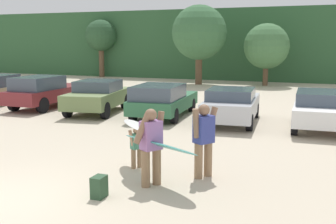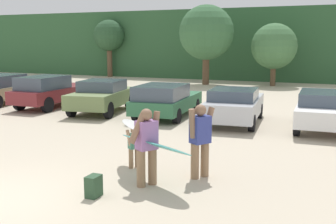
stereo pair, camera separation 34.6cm
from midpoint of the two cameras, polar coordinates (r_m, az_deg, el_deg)
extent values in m
cube|color=#2D5633|center=(39.76, 12.36, 9.10)|extent=(108.00, 12.00, 5.83)
cylinder|color=brown|center=(37.96, -9.39, 6.70)|extent=(0.46, 0.46, 2.54)
sphere|color=#284C2D|center=(37.91, -9.50, 10.38)|extent=(2.76, 2.76, 2.76)
cylinder|color=brown|center=(30.95, 3.93, 5.76)|extent=(0.50, 0.50, 2.11)
sphere|color=#38663D|center=(30.89, 3.99, 10.88)|extent=(4.01, 4.01, 4.01)
cylinder|color=brown|center=(30.85, 12.96, 4.91)|extent=(0.38, 0.38, 1.45)
sphere|color=#427042|center=(30.75, 13.11, 8.83)|extent=(3.25, 3.25, 3.25)
cylinder|color=black|center=(24.85, -22.44, 2.37)|extent=(0.30, 0.65, 0.62)
cylinder|color=black|center=(23.88, -19.09, 2.31)|extent=(0.30, 0.65, 0.62)
cube|color=maroon|center=(20.96, -16.56, 2.42)|extent=(1.79, 4.70, 0.60)
cube|color=#3F4C5B|center=(20.27, -17.99, 3.82)|extent=(1.63, 2.29, 0.60)
cylinder|color=black|center=(22.69, -15.77, 2.23)|extent=(0.23, 0.71, 0.71)
cylinder|color=black|center=(21.80, -12.42, 2.07)|extent=(0.23, 0.71, 0.71)
cylinder|color=black|center=(20.31, -20.91, 1.11)|extent=(0.23, 0.71, 0.71)
cylinder|color=black|center=(19.31, -17.40, 0.90)|extent=(0.23, 0.71, 0.71)
cube|color=#6B7F4C|center=(18.73, -10.19, 1.90)|extent=(2.48, 4.25, 0.64)
cube|color=#3F4C5B|center=(18.75, -10.14, 3.60)|extent=(1.98, 2.09, 0.46)
cylinder|color=black|center=(20.30, -10.96, 1.56)|extent=(0.33, 0.73, 0.70)
cylinder|color=black|center=(19.71, -6.47, 1.44)|extent=(0.33, 0.73, 0.70)
cylinder|color=black|center=(17.93, -14.22, 0.38)|extent=(0.33, 0.73, 0.70)
cylinder|color=black|center=(17.26, -9.22, 0.20)|extent=(0.33, 0.73, 0.70)
cube|color=#2D6642|center=(17.68, -1.07, 1.30)|extent=(2.23, 4.55, 0.56)
cube|color=#3F4C5B|center=(16.84, -1.94, 2.79)|extent=(1.93, 2.52, 0.56)
cylinder|color=black|center=(19.36, -2.16, 1.19)|extent=(0.26, 0.62, 0.60)
cylinder|color=black|center=(18.88, 2.77, 0.97)|extent=(0.26, 0.62, 0.60)
cylinder|color=black|center=(16.67, -5.42, -0.23)|extent=(0.26, 0.62, 0.60)
cylinder|color=black|center=(16.10, 0.24, -0.53)|extent=(0.26, 0.62, 0.60)
cube|color=silver|center=(16.37, 8.20, 0.74)|extent=(2.17, 4.29, 0.67)
cube|color=#3F4C5B|center=(15.95, 8.07, 2.47)|extent=(1.84, 2.11, 0.41)
cylinder|color=black|center=(17.89, 6.19, 0.45)|extent=(0.27, 0.62, 0.61)
cylinder|color=black|center=(17.68, 11.44, 0.20)|extent=(0.27, 0.62, 0.61)
cylinder|color=black|center=(15.23, 4.37, -1.14)|extent=(0.27, 0.62, 0.61)
cylinder|color=black|center=(14.99, 10.53, -1.45)|extent=(0.27, 0.62, 0.61)
cube|color=white|center=(15.93, 19.69, 0.02)|extent=(1.97, 4.00, 0.60)
cube|color=#3F4C5B|center=(15.95, 19.79, 1.92)|extent=(1.77, 2.39, 0.44)
cylinder|color=black|center=(17.27, 16.86, -0.13)|extent=(0.24, 0.68, 0.67)
cylinder|color=black|center=(14.71, 16.41, -1.76)|extent=(0.24, 0.68, 0.67)
cylinder|color=#8C6B4C|center=(9.13, -4.20, -7.81)|extent=(0.19, 0.19, 0.83)
cylinder|color=#8C6B4C|center=(9.28, -2.65, -7.49)|extent=(0.19, 0.19, 0.83)
cube|color=#9966A5|center=(9.01, -3.46, -3.21)|extent=(0.49, 0.53, 0.63)
sphere|color=#8C664C|center=(8.92, -3.49, -0.39)|extent=(0.26, 0.26, 0.26)
cylinder|color=#8C664C|center=(8.86, -4.74, -2.35)|extent=(0.35, 0.44, 0.66)
cylinder|color=#8C664C|center=(9.10, -2.25, -1.99)|extent=(0.25, 0.28, 0.68)
cylinder|color=#8C6B4C|center=(10.49, -5.73, -6.44)|extent=(0.12, 0.12, 0.50)
cylinder|color=#8C6B4C|center=(10.58, -4.89, -6.29)|extent=(0.12, 0.12, 0.50)
cube|color=#3F7F66|center=(10.42, -5.35, -4.03)|extent=(0.30, 0.32, 0.38)
sphere|color=tan|center=(10.36, -5.37, -2.57)|extent=(0.16, 0.16, 0.16)
cylinder|color=tan|center=(10.33, -6.02, -3.59)|extent=(0.16, 0.19, 0.41)
cylinder|color=tan|center=(10.47, -4.70, -3.39)|extent=(0.14, 0.16, 0.41)
cylinder|color=#8C6B4C|center=(9.68, 3.20, -6.76)|extent=(0.19, 0.19, 0.83)
cylinder|color=#8C6B4C|center=(9.87, 4.53, -6.45)|extent=(0.19, 0.19, 0.83)
cube|color=#333D8C|center=(9.60, 3.92, -2.39)|extent=(0.50, 0.53, 0.64)
sphere|color=#8C664C|center=(9.51, 3.95, 0.27)|extent=(0.27, 0.27, 0.27)
cylinder|color=#8C664C|center=(9.42, 2.85, -1.57)|extent=(0.22, 0.24, 0.68)
cylinder|color=#8C664C|center=(9.71, 4.98, -1.25)|extent=(0.31, 0.38, 0.68)
ellipsoid|color=teal|center=(9.11, -2.37, -4.50)|extent=(2.35, 1.61, 0.32)
ellipsoid|color=white|center=(10.21, -5.13, -1.92)|extent=(1.61, 1.70, 0.14)
cube|color=#2D4C33|center=(8.72, -10.62, -10.12)|extent=(0.24, 0.34, 0.45)
camera|label=1|loc=(0.17, -90.80, -0.14)|focal=44.22mm
camera|label=2|loc=(0.17, 89.20, 0.14)|focal=44.22mm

